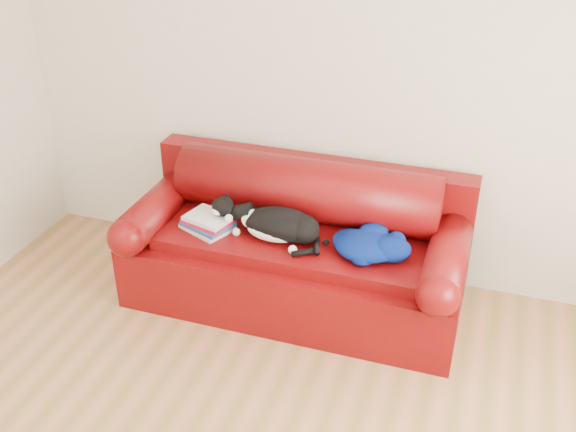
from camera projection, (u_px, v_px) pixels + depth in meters
name	position (u px, v px, depth m)	size (l,w,h in m)	color
room_shell	(244.00, 166.00, 2.30)	(4.52, 4.02, 2.61)	beige
sofa_base	(295.00, 268.00, 4.31)	(2.10, 0.90, 0.50)	#430502
sofa_back	(307.00, 209.00, 4.36)	(2.10, 1.01, 0.88)	#430502
book_stack	(208.00, 222.00, 4.20)	(0.36, 0.33, 0.10)	beige
cat	(280.00, 225.00, 4.07)	(0.67, 0.33, 0.25)	black
blanket	(370.00, 244.00, 3.95)	(0.53, 0.43, 0.14)	#020541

